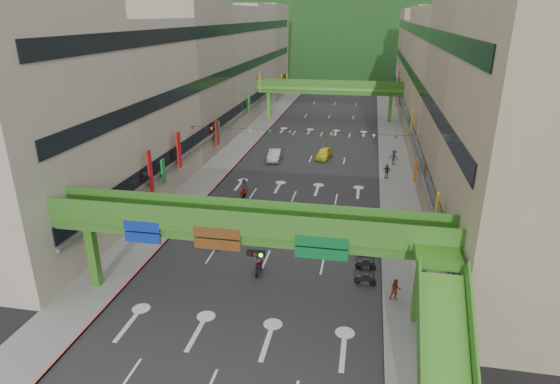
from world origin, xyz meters
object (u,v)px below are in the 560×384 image
Objects in this scene: scooter_rider_near at (216,229)px; car_yellow at (324,153)px; pedestrian_red at (395,292)px; overpass_near at (257,239)px; car_silver at (275,155)px; scooter_rider_mid at (259,262)px.

scooter_rider_near reaches higher than car_yellow.
car_yellow is at bearing 75.27° from scooter_rider_near.
pedestrian_red is at bearing -68.39° from car_yellow.
overpass_near reaches higher than car_silver.
scooter_rider_mid is (-0.99, 4.45, -4.18)m from overpass_near.
scooter_rider_mid is 29.03m from car_silver.
pedestrian_red is at bearing -10.50° from scooter_rider_mid.
car_silver is at bearing 106.53° from pedestrian_red.
car_yellow is at bearing 88.70° from overpass_near.
car_silver is at bearing 99.47° from overpass_near.
scooter_rider_near reaches higher than pedestrian_red.
scooter_rider_mid is 10.03m from pedestrian_red.
car_yellow is (1.79, 30.80, -0.32)m from scooter_rider_mid.
overpass_near is 35.55m from car_yellow.
overpass_near is at bearing -77.40° from scooter_rider_mid.
overpass_near reaches higher than pedestrian_red.
scooter_rider_near is at bearing -94.12° from car_silver.
car_silver is at bearing 98.97° from scooter_rider_mid.
scooter_rider_mid is (4.98, -5.03, 0.16)m from scooter_rider_near.
overpass_near is at bearing -57.75° from scooter_rider_near.
scooter_rider_mid is 0.48× the size of car_yellow.
car_silver is 2.90× the size of pedestrian_red.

